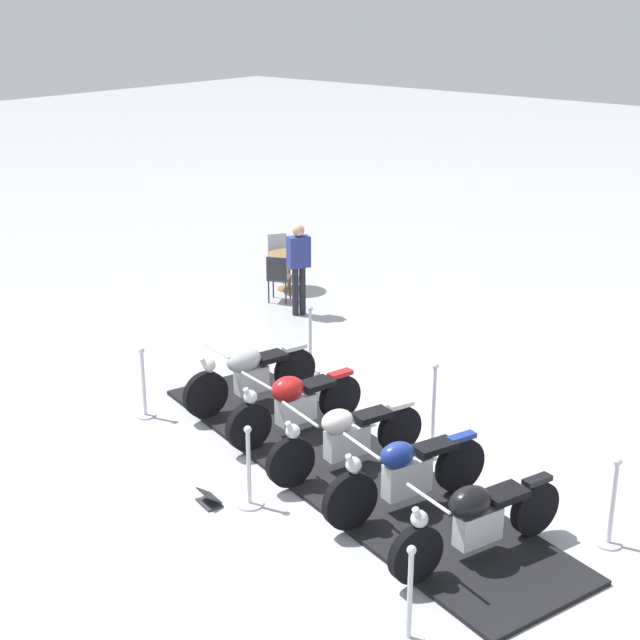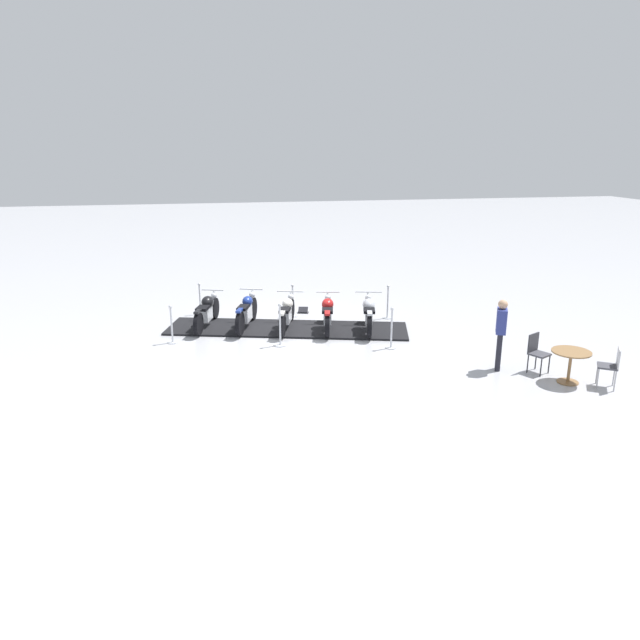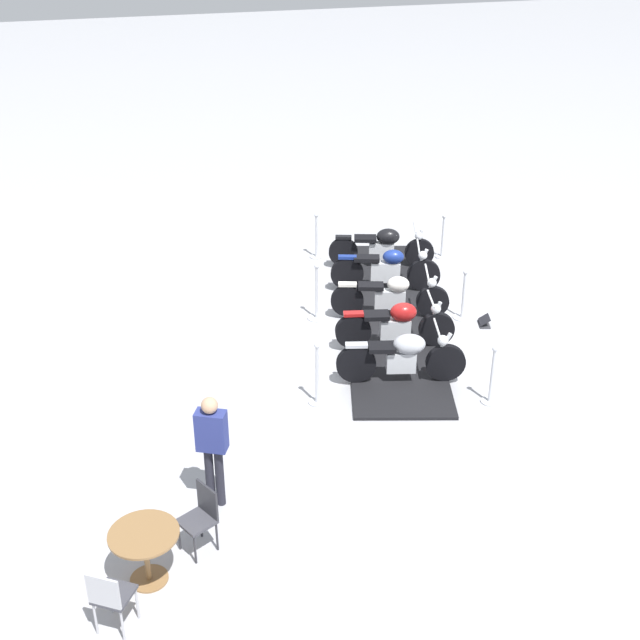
# 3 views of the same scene
# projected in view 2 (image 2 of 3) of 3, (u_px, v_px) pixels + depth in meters

# --- Properties ---
(ground_plane) EXTENTS (80.00, 80.00, 0.00)m
(ground_plane) POSITION_uv_depth(u_px,v_px,m) (287.00, 330.00, 17.03)
(ground_plane) COLOR #B2B2B7
(display_platform) EXTENTS (7.06, 3.42, 0.06)m
(display_platform) POSITION_uv_depth(u_px,v_px,m) (287.00, 329.00, 17.02)
(display_platform) COLOR black
(display_platform) RESTS_ON ground_plane
(motorcycle_chrome) EXTENTS (0.83, 2.13, 0.98)m
(motorcycle_chrome) POSITION_uv_depth(u_px,v_px,m) (369.00, 313.00, 16.74)
(motorcycle_chrome) COLOR black
(motorcycle_chrome) RESTS_ON display_platform
(motorcycle_maroon) EXTENTS (0.76, 2.13, 0.95)m
(motorcycle_maroon) POSITION_uv_depth(u_px,v_px,m) (328.00, 313.00, 16.83)
(motorcycle_maroon) COLOR black
(motorcycle_maroon) RESTS_ON display_platform
(motorcycle_cream) EXTENTS (0.97, 2.20, 0.93)m
(motorcycle_cream) POSITION_uv_depth(u_px,v_px,m) (287.00, 313.00, 16.92)
(motorcycle_cream) COLOR black
(motorcycle_cream) RESTS_ON display_platform
(motorcycle_navy) EXTENTS (0.93, 2.15, 0.99)m
(motorcycle_navy) POSITION_uv_depth(u_px,v_px,m) (247.00, 311.00, 16.99)
(motorcycle_navy) COLOR black
(motorcycle_navy) RESTS_ON display_platform
(motorcycle_black) EXTENTS (0.91, 2.20, 0.93)m
(motorcycle_black) POSITION_uv_depth(u_px,v_px,m) (207.00, 310.00, 17.09)
(motorcycle_black) COLOR black
(motorcycle_black) RESTS_ON display_platform
(stanchion_right_front) EXTENTS (0.28, 0.28, 1.05)m
(stanchion_right_front) POSITION_uv_depth(u_px,v_px,m) (388.00, 306.00, 18.05)
(stanchion_right_front) COLOR silver
(stanchion_right_front) RESTS_ON ground_plane
(stanchion_left_front) EXTENTS (0.28, 0.28, 1.11)m
(stanchion_left_front) POSITION_uv_depth(u_px,v_px,m) (391.00, 333.00, 15.36)
(stanchion_left_front) COLOR silver
(stanchion_left_front) RESTS_ON ground_plane
(stanchion_left_rear) EXTENTS (0.29, 0.29, 1.05)m
(stanchion_left_rear) POSITION_uv_depth(u_px,v_px,m) (172.00, 329.00, 15.79)
(stanchion_left_rear) COLOR silver
(stanchion_left_rear) RESTS_ON ground_plane
(stanchion_left_mid) EXTENTS (0.36, 0.36, 1.15)m
(stanchion_left_mid) POSITION_uv_depth(u_px,v_px,m) (280.00, 333.00, 15.59)
(stanchion_left_mid) COLOR silver
(stanchion_left_mid) RESTS_ON ground_plane
(stanchion_right_rear) EXTENTS (0.29, 0.29, 1.01)m
(stanchion_right_rear) POSITION_uv_depth(u_px,v_px,m) (200.00, 303.00, 18.48)
(stanchion_right_rear) COLOR silver
(stanchion_right_rear) RESTS_ON ground_plane
(stanchion_right_mid) EXTENTS (0.33, 0.33, 1.02)m
(stanchion_right_mid) POSITION_uv_depth(u_px,v_px,m) (293.00, 306.00, 18.28)
(stanchion_right_mid) COLOR silver
(stanchion_right_mid) RESTS_ON ground_plane
(info_placard) EXTENTS (0.37, 0.28, 0.18)m
(info_placard) POSITION_uv_depth(u_px,v_px,m) (303.00, 311.00, 18.70)
(info_placard) COLOR #333338
(info_placard) RESTS_ON ground_plane
(cafe_table) EXTENTS (0.85, 0.85, 0.74)m
(cafe_table) POSITION_uv_depth(u_px,v_px,m) (571.00, 359.00, 13.07)
(cafe_table) COLOR olive
(cafe_table) RESTS_ON ground_plane
(cafe_chair_near_table) EXTENTS (0.54, 0.54, 0.92)m
(cafe_chair_near_table) POSITION_uv_depth(u_px,v_px,m) (537.00, 351.00, 13.69)
(cafe_chair_near_table) COLOR #2D2D33
(cafe_chair_near_table) RESTS_ON ground_plane
(cafe_chair_across_table) EXTENTS (0.55, 0.55, 0.92)m
(cafe_chair_across_table) POSITION_uv_depth(u_px,v_px,m) (611.00, 364.00, 12.78)
(cafe_chair_across_table) COLOR #B7B7BC
(cafe_chair_across_table) RESTS_ON ground_plane
(bystander_person) EXTENTS (0.37, 0.46, 1.71)m
(bystander_person) POSITION_uv_depth(u_px,v_px,m) (501.00, 328.00, 13.69)
(bystander_person) COLOR #23232D
(bystander_person) RESTS_ON ground_plane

